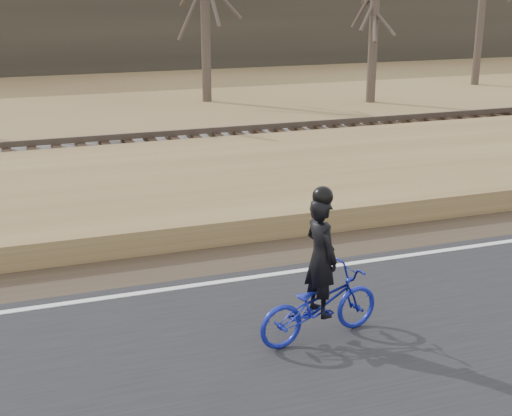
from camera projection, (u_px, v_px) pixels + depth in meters
name	position (u px, v px, depth m)	size (l,w,h in m)	color
ground	(190.00, 296.00, 10.67)	(120.00, 120.00, 0.00)	#957E4C
road	(243.00, 377.00, 8.42)	(120.00, 6.00, 0.06)	black
edge_line	(186.00, 287.00, 10.83)	(120.00, 0.12, 0.01)	silver
shoulder	(172.00, 266.00, 11.75)	(120.00, 1.60, 0.04)	#473A2B
embankment	(137.00, 203.00, 14.38)	(120.00, 5.00, 0.44)	#957E4C
ballast	(109.00, 161.00, 17.79)	(120.00, 3.00, 0.45)	slate
railroad	(109.00, 149.00, 17.70)	(120.00, 2.40, 0.29)	black
treeline_backdrop	(42.00, 12.00, 36.71)	(120.00, 4.00, 6.00)	#383328
cyclist	(320.00, 292.00, 9.11)	(1.84, 0.91, 2.05)	#161F9A
bare_tree_right	(375.00, 11.00, 26.91)	(0.36, 0.36, 6.92)	#50433A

